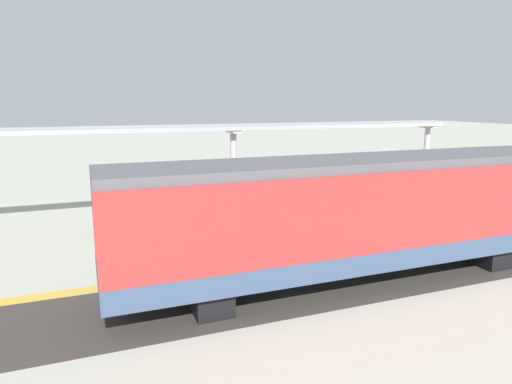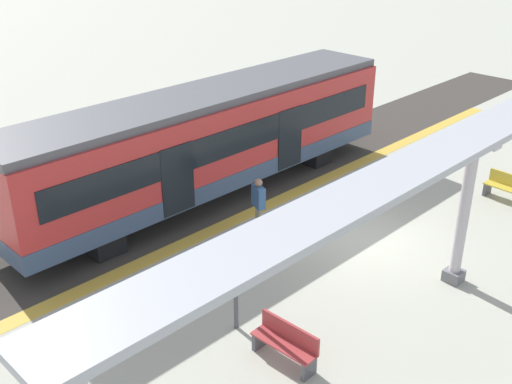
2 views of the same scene
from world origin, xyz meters
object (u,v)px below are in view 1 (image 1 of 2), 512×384
canopy_pillar_nearest (425,162)px  canopy_pillar_second (233,173)px  passenger_waiting_near_edge (328,217)px  train_near_carriage (358,216)px  bench_near_end (347,202)px  bench_mid_platform (107,224)px  platform_info_sign (366,189)px

canopy_pillar_nearest → canopy_pillar_second: 10.48m
passenger_waiting_near_edge → train_near_carriage: bearing=165.9°
canopy_pillar_second → bench_near_end: canopy_pillar_second is taller
train_near_carriage → canopy_pillar_nearest: 12.48m
bench_mid_platform → platform_info_sign: (-1.44, -10.56, 0.89)m
train_near_carriage → bench_near_end: 8.35m
bench_near_end → canopy_pillar_second: bearing=79.0°
train_near_carriage → platform_info_sign: train_near_carriage is taller
bench_near_end → passenger_waiting_near_edge: size_ratio=0.89×
train_near_carriage → platform_info_sign: (5.59, -4.17, -0.51)m
bench_near_end → passenger_waiting_near_edge: passenger_waiting_near_edge is taller
platform_info_sign → passenger_waiting_near_edge: platform_info_sign is taller
canopy_pillar_nearest → bench_mid_platform: bearing=93.8°
train_near_carriage → passenger_waiting_near_edge: size_ratio=8.20×
bench_near_end → bench_mid_platform: size_ratio=0.99×
bench_near_end → passenger_waiting_near_edge: bearing=140.7°
canopy_pillar_nearest → passenger_waiting_near_edge: size_ratio=2.24×
canopy_pillar_second → bench_near_end: size_ratio=2.52×
bench_mid_platform → passenger_waiting_near_edge: passenger_waiting_near_edge is taller
canopy_pillar_second → bench_near_end: 5.47m
bench_mid_platform → passenger_waiting_near_edge: 8.26m
canopy_pillar_nearest → bench_mid_platform: 15.99m
bench_near_end → canopy_pillar_nearest: bearing=-79.3°
train_near_carriage → passenger_waiting_near_edge: bearing=-14.1°
bench_near_end → passenger_waiting_near_edge: (-4.22, 3.46, 0.62)m
canopy_pillar_nearest → canopy_pillar_second: bearing=90.0°
canopy_pillar_nearest → bench_near_end: bearing=100.7°
train_near_carriage → bench_mid_platform: size_ratio=9.15×
canopy_pillar_nearest → train_near_carriage: bearing=130.5°
bench_near_end → bench_mid_platform: bearing=90.3°
canopy_pillar_nearest → bench_near_end: size_ratio=2.52×
bench_mid_platform → platform_info_sign: 10.70m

